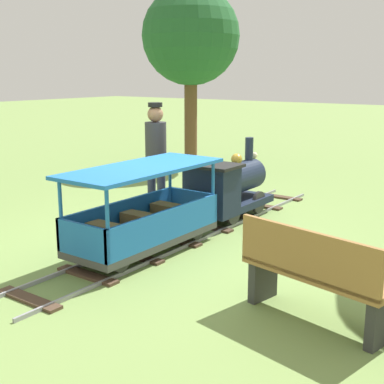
{
  "coord_description": "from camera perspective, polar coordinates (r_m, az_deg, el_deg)",
  "views": [
    {
      "loc": [
        3.8,
        -4.88,
        2.02
      ],
      "look_at": [
        0.0,
        0.36,
        0.55
      ],
      "focal_mm": 49.15,
      "sensor_mm": 36.0,
      "label": 1
    }
  ],
  "objects": [
    {
      "name": "ground_plane",
      "position": [
        6.5,
        -1.86,
        -5.3
      ],
      "size": [
        60.0,
        60.0,
        0.0
      ],
      "primitive_type": "plane",
      "color": "#75934C"
    },
    {
      "name": "track",
      "position": [
        6.75,
        -0.13,
        -4.46
      ],
      "size": [
        0.77,
        5.7,
        0.04
      ],
      "color": "gray",
      "rests_on": "ground_plane"
    },
    {
      "name": "locomotive",
      "position": [
        7.32,
        3.81,
        0.65
      ],
      "size": [
        0.73,
        1.45,
        1.06
      ],
      "color": "#192338",
      "rests_on": "ground_plane"
    },
    {
      "name": "passenger_car",
      "position": [
        5.96,
        -5.24,
        -2.78
      ],
      "size": [
        0.83,
        2.0,
        0.97
      ],
      "color": "#3F3F3F",
      "rests_on": "ground_plane"
    },
    {
      "name": "conductor_person",
      "position": [
        7.45,
        -3.94,
        4.55
      ],
      "size": [
        0.3,
        0.3,
        1.62
      ],
      "color": "#282D47",
      "rests_on": "ground_plane"
    },
    {
      "name": "park_bench",
      "position": [
        4.44,
        13.09,
        -8.73
      ],
      "size": [
        1.35,
        0.65,
        0.82
      ],
      "color": "olive",
      "rests_on": "ground_plane"
    },
    {
      "name": "oak_tree_distant",
      "position": [
        11.6,
        -0.14,
        16.44
      ],
      "size": [
        2.08,
        2.08,
        3.83
      ],
      "color": "brown",
      "rests_on": "ground_plane"
    }
  ]
}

